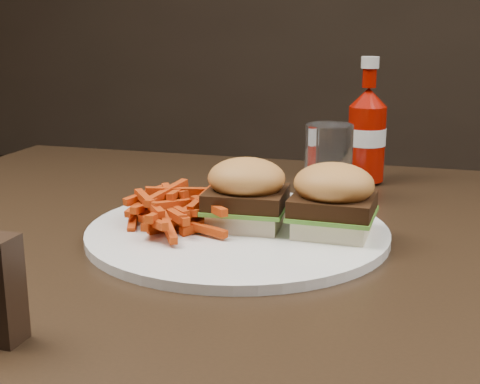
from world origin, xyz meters
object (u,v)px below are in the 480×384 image
(plate, at_px, (238,232))
(tumbler, at_px, (329,161))
(dining_table, at_px, (295,248))
(ketchup_bottle, at_px, (366,144))

(plate, distance_m, tumbler, 0.20)
(plate, bearing_deg, tumbler, 67.67)
(dining_table, relative_size, tumbler, 11.95)
(dining_table, distance_m, ketchup_bottle, 0.28)
(plate, xyz_separation_m, tumbler, (0.07, 0.18, 0.05))
(tumbler, bearing_deg, ketchup_bottle, 72.31)
(plate, relative_size, tumbler, 3.42)
(plate, relative_size, ketchup_bottle, 3.08)
(dining_table, distance_m, plate, 0.07)
(dining_table, relative_size, ketchup_bottle, 10.76)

